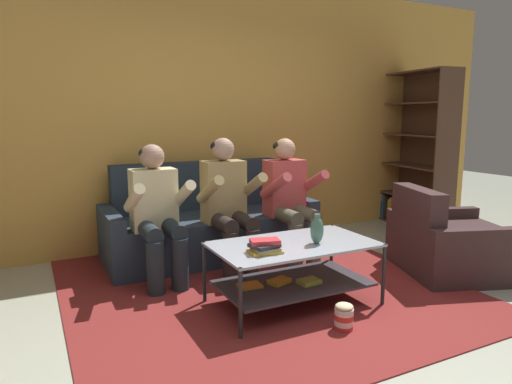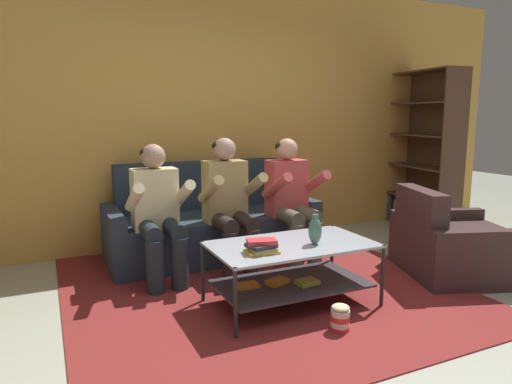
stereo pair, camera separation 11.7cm
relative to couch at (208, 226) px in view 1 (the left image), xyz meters
name	(u,v)px [view 1 (the left image)]	position (x,y,z in m)	size (l,w,h in m)	color
ground	(329,330)	(0.12, -1.92, -0.31)	(16.80, 16.80, 0.00)	#B5BCA7
back_partition	(200,113)	(0.12, 0.54, 1.14)	(8.40, 0.12, 2.90)	gold
couch	(208,226)	(0.00, 0.00, 0.00)	(2.06, 0.86, 0.94)	#2A394A
person_seated_left	(157,208)	(-0.65, -0.52, 0.34)	(0.50, 0.58, 1.18)	#212B33
person_seated_middle	(228,200)	(0.00, -0.52, 0.36)	(0.50, 0.58, 1.22)	#2C2421
person_seated_right	(290,195)	(0.65, -0.52, 0.35)	(0.50, 0.58, 1.20)	#5C5B48
coffee_table	(293,264)	(0.13, -1.44, 0.01)	(1.21, 0.68, 0.48)	#ABB6C5
area_rug	(251,280)	(0.07, -0.85, -0.30)	(3.06, 3.38, 0.01)	maroon
vase	(317,230)	(0.28, -1.53, 0.28)	(0.10, 0.10, 0.23)	#436B5A
book_stack	(265,247)	(-0.17, -1.56, 0.22)	(0.24, 0.19, 0.09)	gold
bookshelf	(416,160)	(2.86, 0.02, 0.55)	(0.48, 1.13, 1.96)	#513628
armchair	(451,245)	(1.79, -1.47, -0.05)	(1.18, 1.19, 0.79)	#3E2929
popcorn_tub	(344,317)	(0.21, -1.96, -0.21)	(0.13, 0.13, 0.19)	red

